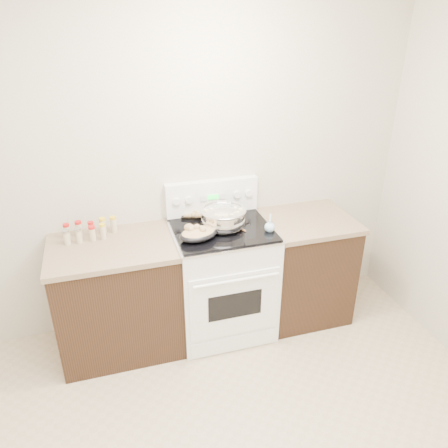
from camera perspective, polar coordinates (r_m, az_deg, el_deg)
name	(u,v)px	position (r m, az deg, el deg)	size (l,w,h in m)	color
room_shell	(238,222)	(1.71, 1.88, 0.21)	(4.10, 3.60, 2.75)	beige
counter_left	(119,297)	(3.50, -13.59, -9.24)	(0.93, 0.67, 0.92)	black
counter_right	(303,266)	(3.84, 10.28, -5.46)	(0.73, 0.67, 0.92)	black
kitchen_range	(222,277)	(3.58, -0.25, -6.96)	(0.78, 0.73, 1.22)	white
mixing_bowl	(223,219)	(3.31, -0.10, 0.70)	(0.39, 0.39, 0.20)	silver
roasting_pan	(198,233)	(3.17, -3.47, -1.19)	(0.34, 0.27, 0.11)	black
baking_sheet	(206,212)	(3.58, -2.35, 1.58)	(0.46, 0.40, 0.06)	black
wooden_spoon	(229,229)	(3.31, 0.67, -0.63)	(0.16, 0.25, 0.04)	tan
blue_ladle	(270,226)	(3.32, 5.99, -0.29)	(0.14, 0.26, 0.10)	#9CCDE8
spice_jars	(89,230)	(3.38, -17.26, -0.81)	(0.39, 0.16, 0.13)	#BFB28C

